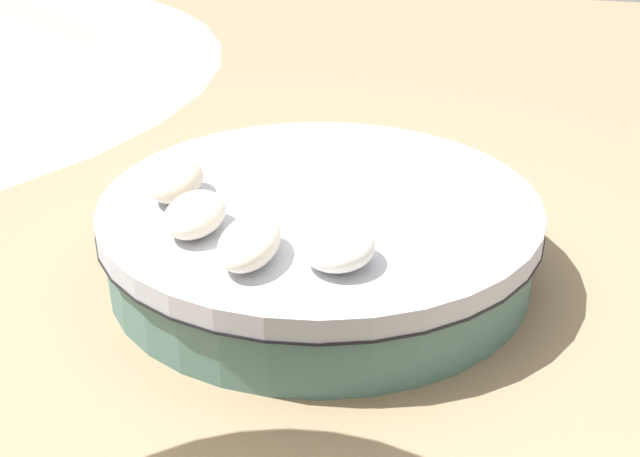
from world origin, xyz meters
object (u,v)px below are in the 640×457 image
at_px(round_bed, 320,235).
at_px(throw_pillow_0, 176,181).
at_px(throw_pillow_3, 338,247).
at_px(throw_pillow_2, 249,242).
at_px(throw_pillow_1, 195,214).

xyz_separation_m(round_bed, throw_pillow_0, (-0.14, 0.83, 0.34)).
bearing_deg(throw_pillow_3, throw_pillow_0, 60.94).
distance_m(throw_pillow_2, throw_pillow_3, 0.45).
xyz_separation_m(throw_pillow_1, throw_pillow_2, (-0.25, -0.38, -0.00)).
xyz_separation_m(round_bed, throw_pillow_1, (-0.53, 0.58, 0.34)).
bearing_deg(throw_pillow_1, throw_pillow_0, 32.37).
xyz_separation_m(round_bed, throw_pillow_3, (-0.74, -0.24, 0.33)).
bearing_deg(round_bed, throw_pillow_3, -161.82).
height_order(throw_pillow_1, throw_pillow_2, same).
height_order(throw_pillow_2, throw_pillow_3, throw_pillow_2).
bearing_deg(throw_pillow_1, throw_pillow_2, -123.92).
relative_size(throw_pillow_1, throw_pillow_3, 1.11).
bearing_deg(throw_pillow_1, throw_pillow_3, -103.92).
bearing_deg(throw_pillow_2, throw_pillow_0, 44.09).
xyz_separation_m(throw_pillow_2, throw_pillow_3, (0.05, -0.45, -0.00)).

